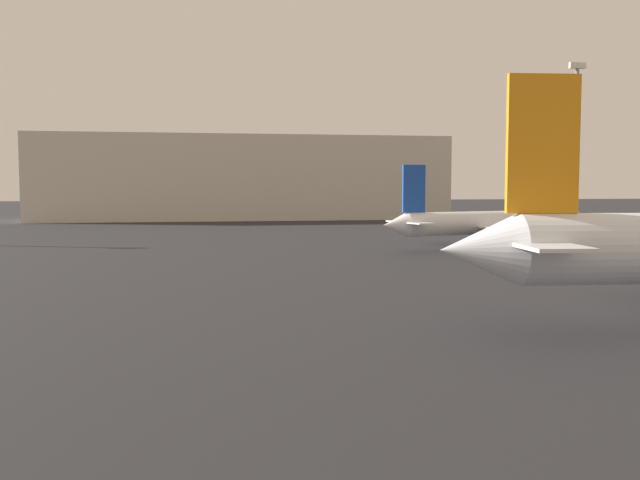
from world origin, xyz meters
The scene contains 3 objects.
airplane_distant centered at (28.44, 62.16, 2.73)m, with size 26.39×19.07×8.67m.
light_mast_right centered at (51.04, 85.42, 13.14)m, with size 2.40×0.50×23.69m.
terminal_building centered at (8.02, 134.69, 7.95)m, with size 78.26×22.22×15.91m, color beige.
Camera 1 is at (-3.23, -9.62, 6.73)m, focal length 40.99 mm.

